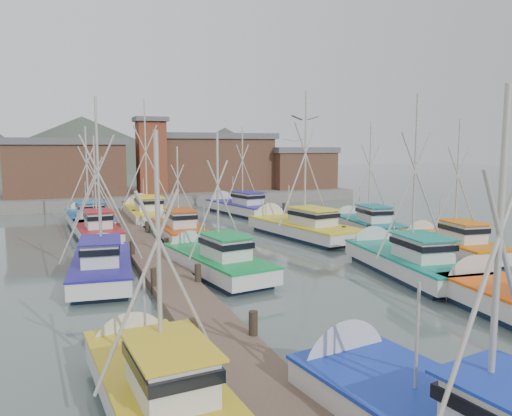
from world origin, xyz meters
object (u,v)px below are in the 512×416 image
object	(u,v)px
lookout_tower	(151,155)
boat_8	(177,229)
boat_4	(213,261)
boat_12	(146,212)

from	to	relation	value
lookout_tower	boat_8	distance (m)	22.77
lookout_tower	boat_4	world-z (taller)	lookout_tower
lookout_tower	boat_12	size ratio (longest dim) A/B	0.74
boat_4	boat_8	bearing A→B (deg)	78.20
boat_8	boat_12	bearing A→B (deg)	92.61
boat_4	boat_12	bearing A→B (deg)	80.73
lookout_tower	boat_4	bearing A→B (deg)	-94.46
lookout_tower	boat_8	size ratio (longest dim) A/B	1.01
lookout_tower	boat_12	distance (m)	13.14
lookout_tower	boat_8	world-z (taller)	lookout_tower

